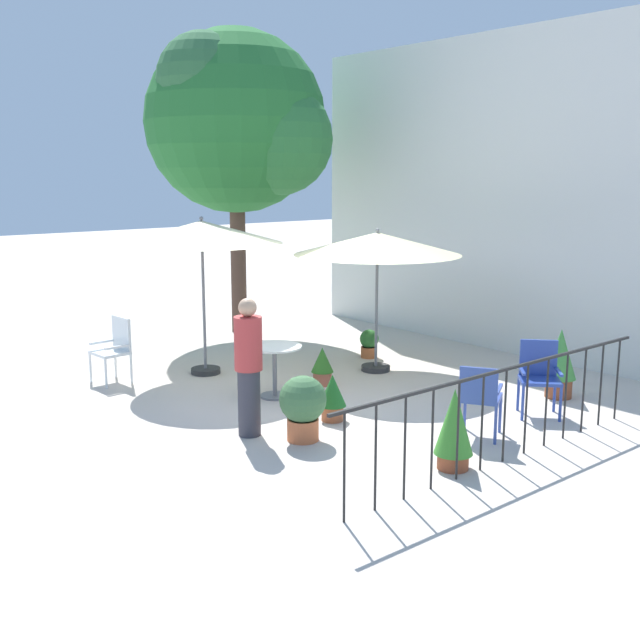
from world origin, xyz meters
name	(u,v)px	position (x,y,z in m)	size (l,w,h in m)	color
ground_plane	(312,395)	(0.00, 0.00, 0.00)	(60.00, 60.00, 0.00)	beige
villa_facade	(512,195)	(0.00, 4.25, 2.62)	(8.79, 0.30, 5.24)	silver
terrace_railing	(505,399)	(3.17, 0.00, 0.68)	(0.03, 4.81, 1.01)	black
shade_tree	(239,121)	(-4.09, 1.63, 3.90)	(3.44, 3.28, 5.52)	brown
patio_umbrella_0	(377,245)	(-0.39, 1.57, 1.93)	(2.50, 2.50, 2.17)	#2D2D2D
patio_umbrella_1	(202,233)	(-1.91, -0.52, 2.11)	(2.37, 2.37, 2.35)	#2D2D2D
cafe_table_0	(275,361)	(-0.25, -0.45, 0.49)	(0.73, 0.73, 0.71)	white
patio_chair_0	(115,345)	(-2.33, -1.76, 0.54)	(0.52, 0.46, 0.94)	white
patio_chair_1	(539,373)	(2.45, 1.65, 0.54)	(0.65, 0.65, 0.93)	#2A4398
patio_chair_2	(480,395)	(2.55, 0.37, 0.51)	(0.62, 0.62, 0.86)	#374C9C
potted_plant_0	(332,396)	(1.01, -0.50, 0.31)	(0.34, 0.34, 0.58)	#9B5434
potted_plant_1	(560,361)	(2.20, 2.49, 0.50)	(0.43, 0.43, 0.94)	brown
potted_plant_2	(454,427)	(2.97, -0.55, 0.44)	(0.40, 0.40, 0.85)	brown
potted_plant_3	(322,365)	(-0.30, 0.43, 0.29)	(0.32, 0.32, 0.55)	#AD5B42
potted_plant_4	(369,343)	(-1.07, 2.07, 0.24)	(0.31, 0.31, 0.46)	#AD5A30
potted_plant_5	(303,405)	(1.32, -1.21, 0.42)	(0.54, 0.54, 0.75)	#C3643B
standing_person	(249,366)	(0.79, -1.57, 0.82)	(0.44, 0.44, 1.60)	#33333D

